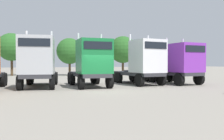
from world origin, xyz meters
TOP-DOWN VIEW (x-y plane):
  - ground at (0.00, 0.00)m, footprint 200.00×200.00m
  - semi_truck_silver at (-4.21, 2.96)m, footprint 3.40×6.63m
  - semi_truck_green at (-0.20, 2.21)m, footprint 2.61×6.04m
  - semi_truck_white at (4.60, 2.74)m, footprint 3.14×6.37m
  - semi_truck_purple at (8.07, 2.30)m, footprint 3.04×6.49m
  - oak_far_left at (-7.61, 22.84)m, footprint 4.24×4.24m
  - oak_far_centre at (0.88, 20.64)m, footprint 4.05×4.05m
  - oak_far_right at (9.02, 18.63)m, footprint 4.27×4.27m

SIDE VIEW (x-z plane):
  - ground at x=0.00m, z-range 0.00..0.00m
  - semi_truck_purple at x=8.07m, z-range -0.21..4.04m
  - semi_truck_green at x=-0.20m, z-range -0.23..4.08m
  - semi_truck_white at x=4.60m, z-range -0.22..4.26m
  - semi_truck_silver at x=-4.21m, z-range -0.21..4.25m
  - oak_far_centre at x=0.88m, z-range 0.89..6.73m
  - oak_far_right at x=9.02m, z-range 0.97..7.19m
  - oak_far_left at x=-7.61m, z-range 1.12..7.65m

